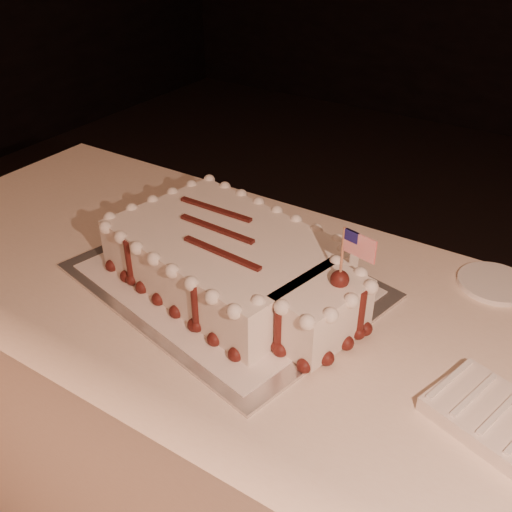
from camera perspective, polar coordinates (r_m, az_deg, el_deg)
The scene contains 7 objects.
room_shell at distance 0.36m, azimuth -22.01°, elevation 18.98°, with size 6.10×8.10×2.90m.
banquet_table at distance 1.39m, azimuth 8.70°, elevation -19.73°, with size 2.40×0.80×0.75m, color #FDDFC4.
cake_board at distance 1.25m, azimuth -3.09°, elevation -2.45°, with size 0.62×0.47×0.01m, color silver.
doily at distance 1.24m, azimuth -3.09°, elevation -2.26°, with size 0.55×0.42×0.00m, color white.
sheet_cake at distance 1.19m, azimuth -2.11°, elevation -0.67°, with size 0.61×0.42×0.23m.
napkin_stack at distance 1.02m, azimuth 23.01°, elevation -14.75°, with size 0.24×0.20×0.03m.
side_plate at distance 1.34m, azimuth 22.70°, elevation -2.53°, with size 0.15×0.15×0.01m, color white.
Camera 1 is at (0.29, -0.21, 1.47)m, focal length 40.00 mm.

